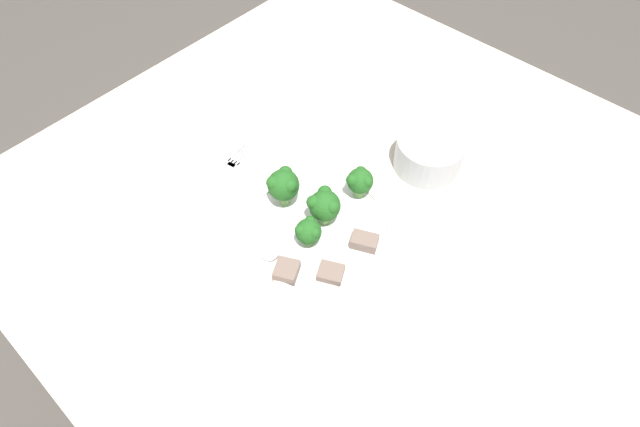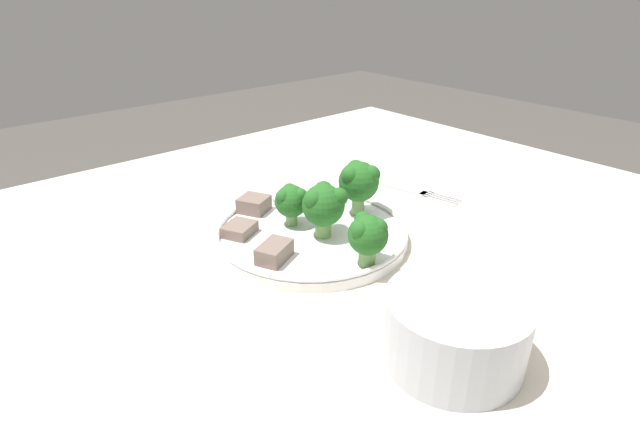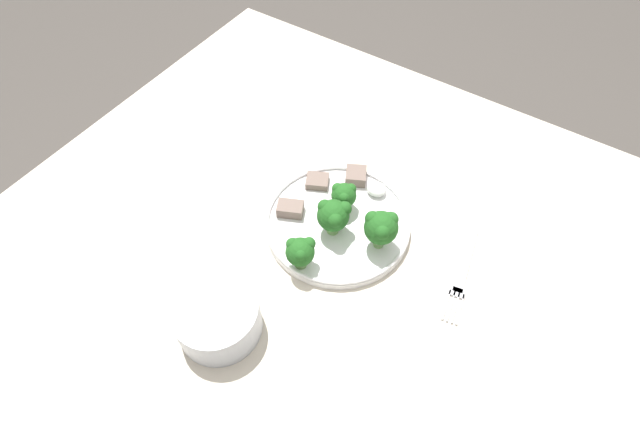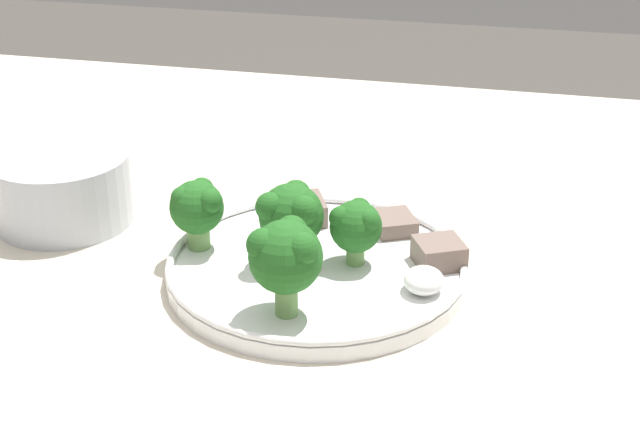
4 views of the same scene
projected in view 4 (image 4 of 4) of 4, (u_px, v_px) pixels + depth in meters
name	position (u px, v px, depth m)	size (l,w,h in m)	color
table	(200.00, 377.00, 0.75)	(1.07, 1.05, 0.75)	beige
dinner_plate	(317.00, 267.00, 0.70)	(0.23, 0.23, 0.02)	white
cream_bowl	(63.00, 191.00, 0.78)	(0.12, 0.12, 0.06)	#B7BCC6
broccoli_floret_near_rim_left	(291.00, 215.00, 0.68)	(0.05, 0.05, 0.07)	#709E56
broccoli_floret_center_left	(200.00, 207.00, 0.70)	(0.04, 0.04, 0.06)	#709E56
broccoli_floret_back_left	(286.00, 255.00, 0.61)	(0.05, 0.05, 0.07)	#709E56
broccoli_floret_front_left	(356.00, 225.00, 0.68)	(0.04, 0.04, 0.05)	#709E56
meat_slice_front_slice	(439.00, 253.00, 0.69)	(0.05, 0.05, 0.02)	#756056
meat_slice_middle_slice	(308.00, 209.00, 0.76)	(0.05, 0.04, 0.02)	#756056
meat_slice_rear_slice	(394.00, 223.00, 0.74)	(0.05, 0.05, 0.01)	#756056
sauce_dollop	(424.00, 280.00, 0.65)	(0.03, 0.03, 0.02)	white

